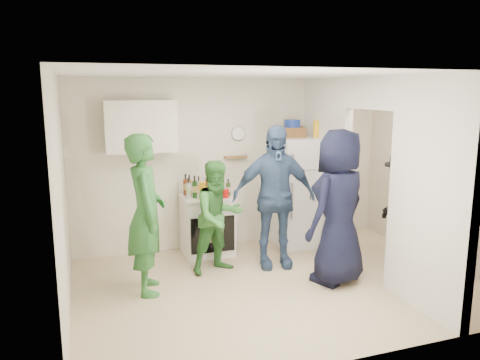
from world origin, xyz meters
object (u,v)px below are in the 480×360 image
blue_bowl (292,123)px  person_green_center (218,217)px  person_green_left (146,214)px  person_navy (339,207)px  stove (207,225)px  fridge (298,192)px  wicker_basket (292,132)px  person_denim (274,197)px  person_nook (403,208)px  yellow_cup_stack_top (316,129)px

blue_bowl → person_green_center: bearing=-152.2°
person_green_left → person_navy: bearing=-97.1°
stove → person_green_left: 1.51m
person_green_center → fridge: bearing=10.5°
stove → wicker_basket: wicker_basket is taller
stove → person_denim: size_ratio=0.45×
person_green_left → person_navy: (2.24, -0.48, 0.01)m
person_denim → wicker_basket: bearing=60.6°
person_denim → person_nook: size_ratio=1.22×
person_green_left → person_nook: person_green_left is taller
blue_bowl → yellow_cup_stack_top: (0.32, -0.15, -0.08)m
yellow_cup_stack_top → person_nook: size_ratio=0.16×
blue_bowl → person_denim: 1.33m
blue_bowl → person_nook: blue_bowl is taller
wicker_basket → person_nook: (1.07, -1.25, -0.94)m
fridge → person_green_center: bearing=-155.4°
fridge → person_denim: size_ratio=0.87×
person_denim → person_nook: bearing=-7.1°
fridge → blue_bowl: blue_bowl is taller
person_denim → person_green_left: bearing=-161.7°
stove → person_navy: (1.24, -1.50, 0.52)m
stove → person_green_center: person_green_center is taller
fridge → yellow_cup_stack_top: bearing=-24.4°
person_nook → person_denim: bearing=-94.4°
blue_bowl → yellow_cup_stack_top: size_ratio=0.96×
blue_bowl → yellow_cup_stack_top: 0.36m
wicker_basket → blue_bowl: (0.00, 0.00, 0.13)m
fridge → person_nook: fridge is taller
wicker_basket → blue_bowl: size_ratio=1.46×
stove → person_nook: size_ratio=0.55×
person_denim → person_nook: person_denim is taller
wicker_basket → yellow_cup_stack_top: 0.36m
yellow_cup_stack_top → person_denim: bearing=-146.5°
blue_bowl → person_navy: size_ratio=0.13×
wicker_basket → person_green_center: size_ratio=0.24×
fridge → wicker_basket: wicker_basket is taller
person_green_left → blue_bowl: bearing=-60.8°
person_navy → person_nook: bearing=168.0°
person_green_left → person_denim: size_ratio=0.98×
blue_bowl → person_green_center: blue_bowl is taller
fridge → wicker_basket: bearing=153.4°
person_denim → person_navy: bearing=-46.3°
yellow_cup_stack_top → person_nook: (0.75, -1.10, -0.99)m
wicker_basket → yellow_cup_stack_top: (0.32, -0.15, 0.05)m
stove → person_nook: bearing=-27.2°
stove → blue_bowl: bearing=0.9°
wicker_basket → yellow_cup_stack_top: size_ratio=1.40×
blue_bowl → person_green_left: (-2.32, -1.04, -0.92)m
fridge → person_green_left: size_ratio=0.88×
wicker_basket → person_green_left: person_green_left is taller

